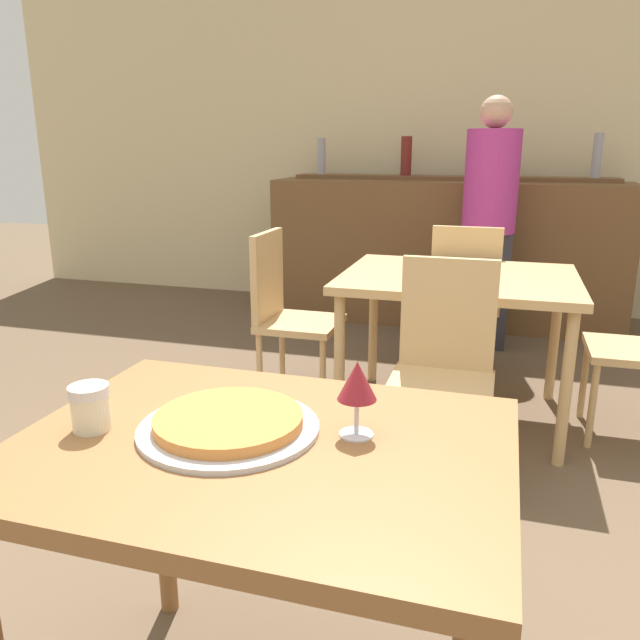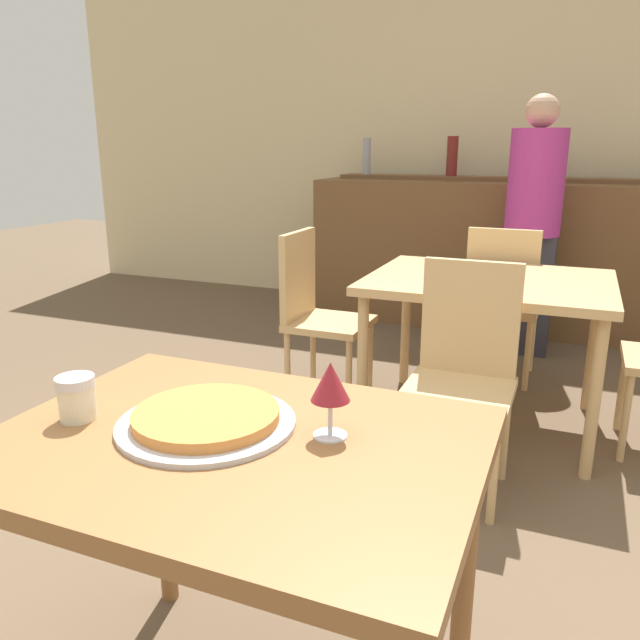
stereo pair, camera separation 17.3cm
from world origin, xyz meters
The scene contains 12 objects.
wall_back centered at (0.00, 4.24, 1.40)m, with size 8.00×0.05×2.80m.
dining_table_near centered at (0.00, 0.00, 0.66)m, with size 0.99×0.74×0.75m.
dining_table_far centered at (0.24, 1.93, 0.65)m, with size 1.09×0.88×0.73m.
bar_counter centered at (0.00, 3.74, 0.53)m, with size 2.60×0.56×1.07m.
bar_back_shelf centered at (-0.01, 3.88, 1.12)m, with size 2.39×0.24×0.34m.
chair_far_side_front centered at (0.24, 1.33, 0.51)m, with size 0.40×0.40×0.89m.
chair_far_side_back centered at (0.24, 2.54, 0.51)m, with size 0.40×0.40×0.89m.
chair_far_side_left centered at (-0.64, 1.93, 0.51)m, with size 0.40×0.40×0.89m.
pizza_tray centered at (-0.08, 0.03, 0.77)m, with size 0.37×0.37×0.04m.
cheese_shaker centered at (-0.36, -0.05, 0.80)m, with size 0.08×0.08×0.10m.
person_standing centered at (0.33, 3.16, 0.88)m, with size 0.34×0.34×1.62m.
wine_glass centered at (0.18, 0.08, 0.87)m, with size 0.08×0.08×0.16m.
Camera 2 is at (0.60, -0.99, 1.32)m, focal length 35.00 mm.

